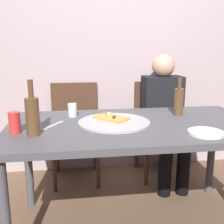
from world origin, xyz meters
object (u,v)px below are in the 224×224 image
at_px(table_knife, 53,125).
at_px(chair_left, 75,125).
at_px(beer_bottle, 32,115).
at_px(soda_can, 15,123).
at_px(plate_stack, 206,133).
at_px(dining_table, 135,135).
at_px(tumbler_far, 72,110).
at_px(pizza_slice_last, 111,117).
at_px(guest_in_sweater, 164,113).
at_px(wine_bottle, 179,101).
at_px(pizza_tray, 114,122).
at_px(chair_right, 159,122).

height_order(table_knife, chair_left, chair_left).
relative_size(beer_bottle, soda_can, 2.55).
bearing_deg(beer_bottle, plate_stack, -7.16).
distance_m(dining_table, table_knife, 0.53).
bearing_deg(tumbler_far, chair_left, 88.52).
bearing_deg(soda_can, pizza_slice_last, 17.44).
bearing_deg(table_knife, guest_in_sweater, 155.76).
bearing_deg(beer_bottle, chair_left, 76.82).
relative_size(soda_can, table_knife, 0.55).
distance_m(soda_can, chair_left, 1.03).
height_order(wine_bottle, beer_bottle, beer_bottle).
xyz_separation_m(wine_bottle, table_knife, (-0.88, -0.17, -0.10)).
relative_size(table_knife, guest_in_sweater, 0.19).
bearing_deg(plate_stack, pizza_tray, 148.13).
bearing_deg(pizza_tray, guest_in_sweater, 49.19).
height_order(beer_bottle, chair_left, beer_bottle).
bearing_deg(table_knife, pizza_tray, 122.67).
bearing_deg(chair_left, soda_can, 69.97).
height_order(pizza_slice_last, soda_can, soda_can).
height_order(pizza_slice_last, chair_left, chair_left).
height_order(dining_table, wine_bottle, wine_bottle).
relative_size(wine_bottle, chair_right, 0.30).
height_order(beer_bottle, soda_can, beer_bottle).
xyz_separation_m(plate_stack, guest_in_sweater, (0.08, 0.95, -0.12)).
distance_m(tumbler_far, chair_right, 1.06).
bearing_deg(pizza_tray, tumbler_far, 141.96).
bearing_deg(dining_table, chair_right, 62.53).
bearing_deg(wine_bottle, chair_right, 83.60).
bearing_deg(soda_can, beer_bottle, -25.31).
distance_m(chair_left, guest_in_sweater, 0.84).
xyz_separation_m(beer_bottle, tumbler_far, (0.21, 0.39, -0.07)).
height_order(plate_stack, table_knife, plate_stack).
relative_size(plate_stack, chair_right, 0.22).
bearing_deg(plate_stack, guest_in_sweater, 84.93).
xyz_separation_m(beer_bottle, chair_right, (1.05, 0.98, -0.35)).
height_order(plate_stack, guest_in_sweater, guest_in_sweater).
bearing_deg(guest_in_sweater, beer_bottle, 38.46).
height_order(pizza_slice_last, wine_bottle, wine_bottle).
bearing_deg(tumbler_far, guest_in_sweater, 28.12).
xyz_separation_m(wine_bottle, soda_can, (-1.08, -0.28, -0.04)).
bearing_deg(chair_right, dining_table, 62.53).
bearing_deg(pizza_tray, wine_bottle, 17.28).
height_order(plate_stack, chair_left, chair_left).
height_order(pizza_tray, chair_right, chair_right).
bearing_deg(soda_can, guest_in_sweater, 34.00).
height_order(pizza_tray, tumbler_far, tumbler_far).
bearing_deg(pizza_slice_last, table_knife, -169.61).
relative_size(table_knife, chair_right, 0.24).
relative_size(pizza_tray, beer_bottle, 1.49).
bearing_deg(wine_bottle, chair_left, 138.72).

